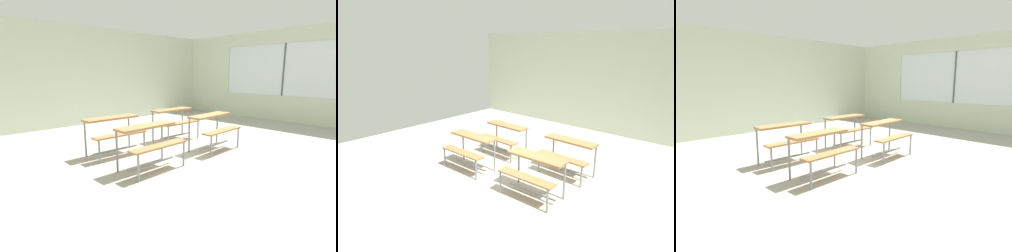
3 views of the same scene
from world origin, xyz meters
TOP-DOWN VIEW (x-y plane):
  - ground at (0.00, 0.00)m, footprint 10.00×9.00m
  - wall_back at (0.00, 4.50)m, footprint 10.00×0.12m
  - wall_right at (5.00, -0.13)m, footprint 0.12×9.00m
  - desk_bench_r0c0 at (-1.12, -0.01)m, footprint 1.11×0.62m
  - desk_bench_r0c1 at (0.59, -0.03)m, footprint 1.12×0.63m
  - desk_bench_r1c0 at (-1.12, 1.10)m, footprint 1.11×0.61m
  - desk_bench_r1c1 at (0.61, 1.14)m, footprint 1.11×0.61m

SIDE VIEW (x-z plane):
  - ground at x=0.00m, z-range -0.05..0.00m
  - desk_bench_r0c0 at x=-1.12m, z-range 0.19..0.93m
  - desk_bench_r0c1 at x=0.59m, z-range 0.19..0.93m
  - desk_bench_r1c0 at x=-1.12m, z-range 0.19..0.93m
  - desk_bench_r1c1 at x=0.61m, z-range 0.19..0.93m
  - wall_right at x=5.00m, z-range -0.05..2.95m
  - wall_back at x=0.00m, z-range 0.00..3.00m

